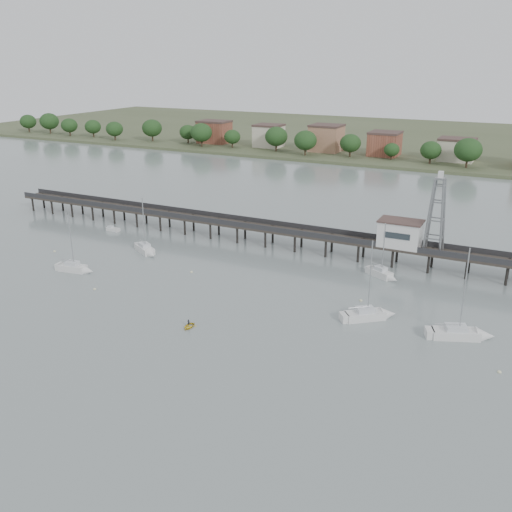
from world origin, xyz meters
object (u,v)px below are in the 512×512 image
(sailboat_c, at_px, (373,315))
(sailboat_b, at_px, (147,251))
(lattice_tower, at_px, (436,215))
(white_tender, at_px, (113,229))
(sailboat_d, at_px, (466,334))
(pier, at_px, (284,231))
(sailboat_f, at_px, (384,275))
(sailboat_a, at_px, (77,269))
(yellow_dinghy, at_px, (189,327))

(sailboat_c, xyz_separation_m, sailboat_b, (-51.39, 9.49, 0.01))
(lattice_tower, xyz_separation_m, white_tender, (-73.09, -6.96, -10.70))
(sailboat_b, distance_m, white_tender, 20.15)
(sailboat_c, bearing_deg, sailboat_d, -40.55)
(white_tender, bearing_deg, pier, 13.45)
(pier, distance_m, sailboat_f, 25.92)
(pier, relative_size, sailboat_d, 10.04)
(sailboat_c, height_order, sailboat_a, sailboat_c)
(lattice_tower, bearing_deg, sailboat_a, -152.63)
(lattice_tower, height_order, sailboat_d, lattice_tower)
(white_tender, bearing_deg, lattice_tower, 9.39)
(sailboat_f, bearing_deg, sailboat_a, -128.29)
(sailboat_a, xyz_separation_m, sailboat_b, (5.54, 14.76, -0.00))
(sailboat_a, distance_m, white_tender, 27.43)
(sailboat_a, bearing_deg, sailboat_f, 15.41)
(sailboat_c, xyz_separation_m, white_tender, (-68.94, 19.40, -0.24))
(sailboat_b, height_order, yellow_dinghy, sailboat_b)
(sailboat_c, bearing_deg, sailboat_f, 60.43)
(sailboat_b, height_order, sailboat_f, sailboat_b)
(pier, bearing_deg, sailboat_a, -133.09)
(sailboat_b, bearing_deg, pier, 65.14)
(sailboat_c, relative_size, sailboat_f, 1.25)
(lattice_tower, height_order, sailboat_b, lattice_tower)
(pier, distance_m, yellow_dinghy, 42.44)
(sailboat_f, xyz_separation_m, yellow_dinghy, (-21.57, -33.93, -0.65))
(pier, relative_size, sailboat_c, 10.81)
(sailboat_d, relative_size, yellow_dinghy, 5.96)
(sailboat_d, distance_m, sailboat_f, 25.26)
(sailboat_a, height_order, yellow_dinghy, sailboat_a)
(lattice_tower, height_order, sailboat_c, lattice_tower)
(sailboat_a, xyz_separation_m, sailboat_f, (53.96, 23.37, 0.01))
(pier, xyz_separation_m, white_tender, (-41.59, -6.96, -3.39))
(sailboat_a, distance_m, sailboat_d, 71.30)
(lattice_tower, distance_m, sailboat_a, 69.57)
(sailboat_d, relative_size, white_tender, 4.34)
(sailboat_d, bearing_deg, sailboat_b, 149.68)
(sailboat_c, bearing_deg, pier, 97.17)
(white_tender, bearing_deg, sailboat_c, -11.76)
(lattice_tower, xyz_separation_m, sailboat_f, (-7.12, -8.25, -10.45))
(lattice_tower, distance_m, yellow_dinghy, 52.20)
(sailboat_b, xyz_separation_m, sailboat_f, (48.42, 8.61, 0.01))
(sailboat_b, relative_size, yellow_dinghy, 5.07)
(sailboat_c, relative_size, white_tender, 4.03)
(sailboat_f, bearing_deg, yellow_dinghy, -94.15)
(sailboat_b, bearing_deg, sailboat_d, 21.51)
(pier, distance_m, sailboat_d, 49.53)
(yellow_dinghy, bearing_deg, white_tender, 138.95)
(sailboat_c, bearing_deg, sailboat_a, 146.39)
(sailboat_c, distance_m, sailboat_a, 57.17)
(sailboat_d, distance_m, yellow_dinghy, 41.70)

